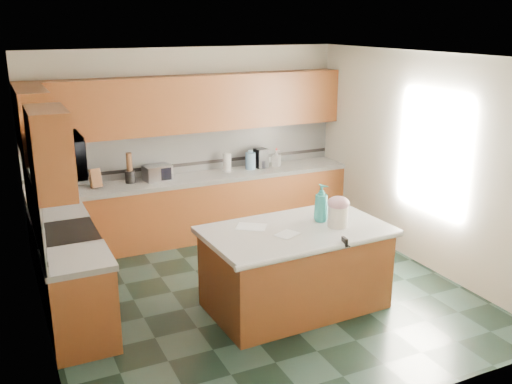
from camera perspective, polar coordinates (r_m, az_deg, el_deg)
floor at (r=6.76m, az=0.12°, el=-10.07°), size 4.60×4.60×0.00m
ceiling at (r=6.04m, az=0.13°, el=13.42°), size 4.60×4.60×0.00m
wall_back at (r=8.36m, az=-6.73°, el=4.93°), size 4.60×0.04×2.70m
wall_front at (r=4.40m, az=13.26°, el=-6.51°), size 4.60×0.04×2.70m
wall_left at (r=5.71m, az=-21.41°, el=-1.77°), size 0.04×4.60×2.70m
wall_right at (r=7.52m, az=16.32°, el=3.02°), size 0.04×4.60×2.70m
back_base_cab at (r=8.31m, az=-5.80°, el=-1.70°), size 4.60×0.60×0.86m
back_countertop at (r=8.17m, az=-5.89°, el=1.36°), size 4.60×0.64×0.06m
back_upper_cab at (r=8.09m, az=-6.44°, el=8.78°), size 4.60×0.33×0.78m
back_backsplash at (r=8.36m, az=-6.63°, el=4.12°), size 4.60×0.02×0.63m
back_accent_band at (r=8.40m, az=-6.57°, el=2.81°), size 4.60×0.01×0.05m
left_base_cab_rear at (r=7.26m, az=-18.95°, el=-5.37°), size 0.60×0.82×0.86m
left_counter_rear at (r=7.10m, az=-19.30°, el=-1.93°), size 0.64×0.82×0.06m
left_base_cab_front at (r=5.86m, az=-17.09°, el=-10.62°), size 0.60×0.72×0.86m
left_counter_front at (r=5.67m, az=-17.49°, el=-6.49°), size 0.64×0.72×0.06m
left_backsplash at (r=6.28m, az=-21.41°, el=-1.27°), size 0.02×2.30×0.63m
left_accent_band at (r=6.33m, az=-21.17°, el=-2.94°), size 0.01×2.30×0.05m
left_upper_cab_rear at (r=6.98m, az=-21.36°, el=6.45°), size 0.33×1.09×0.78m
left_upper_cab_front at (r=5.34m, az=-19.90°, el=3.73°), size 0.33×0.72×0.78m
range_body at (r=6.52m, az=-18.10°, el=-7.73°), size 0.60×0.76×0.88m
range_oven_door at (r=6.57m, az=-15.55°, el=-7.69°), size 0.02×0.68×0.55m
range_cooktop at (r=6.35m, az=-18.48°, el=-3.94°), size 0.62×0.78×0.04m
range_handle at (r=6.43m, az=-15.55°, el=-4.57°), size 0.02×0.66×0.02m
range_backguard at (r=6.30m, az=-20.92°, el=-3.23°), size 0.06×0.76×0.18m
microwave at (r=6.12m, az=-19.19°, el=3.37°), size 0.50×0.73×0.41m
island_base at (r=6.31m, az=3.94°, el=-7.82°), size 1.90×1.14×0.86m
island_top at (r=6.14m, az=4.03°, el=-3.92°), size 2.00×1.24×0.06m
island_bullnose at (r=5.67m, az=6.90°, el=-5.78°), size 1.96×0.14×0.06m
treat_jar at (r=6.20m, az=8.19°, el=-2.42°), size 0.22×0.22×0.23m
treat_jar_lid at (r=6.15m, az=8.24°, el=-1.10°), size 0.24×0.24×0.15m
treat_jar_knob at (r=6.14m, az=8.26°, el=-0.66°), size 0.08×0.03×0.03m
treat_jar_knob_end_l at (r=6.11m, az=7.95°, el=-0.71°), size 0.04×0.04×0.04m
treat_jar_knob_end_r at (r=6.16m, az=8.57°, el=-0.61°), size 0.04×0.04×0.04m
soap_bottle_island at (r=6.31m, az=6.55°, el=-1.10°), size 0.21×0.21×0.42m
paper_sheet_a at (r=5.96m, az=3.12°, el=-4.23°), size 0.30×0.27×0.00m
paper_sheet_b at (r=6.16m, az=-0.46°, el=-3.49°), size 0.40×0.38×0.00m
clamp_body at (r=5.80m, az=8.85°, el=-4.93°), size 0.04×0.10×0.09m
clamp_handle at (r=5.76m, az=9.16°, el=-5.30°), size 0.02×0.07×0.02m
knife_block at (r=7.85m, az=-15.79°, el=1.32°), size 0.16×0.20×0.27m
utensil_crock at (r=7.97m, az=-12.47°, el=1.50°), size 0.14×0.14×0.17m
utensil_bundle at (r=7.92m, az=-12.57°, el=2.97°), size 0.08×0.08×0.25m
toaster_oven at (r=8.03m, az=-9.82°, el=1.91°), size 0.40×0.30×0.21m
toaster_oven_door at (r=7.92m, az=-9.59°, el=1.72°), size 0.33×0.01×0.17m
paper_towel at (r=8.40m, az=-2.89°, el=2.99°), size 0.12×0.12×0.26m
paper_towel_base at (r=8.43m, az=-2.88°, el=2.17°), size 0.18×0.18×0.01m
water_jug at (r=8.50m, az=-0.56°, el=3.14°), size 0.15×0.15×0.25m
water_jug_neck at (r=8.47m, az=-0.56°, el=4.07°), size 0.07×0.07×0.04m
coffee_maker at (r=8.59m, az=0.48°, el=3.41°), size 0.19×0.21×0.29m
coffee_carafe at (r=8.57m, az=0.60°, el=2.80°), size 0.12×0.12×0.12m
soap_bottle_back at (r=8.68m, az=2.05°, el=3.40°), size 0.16×0.16×0.25m
soap_back_cap at (r=8.65m, az=2.06°, el=4.30°), size 0.02×0.02×0.03m
window_light_proxy at (r=7.33m, az=17.27°, el=3.79°), size 0.02×1.40×1.10m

